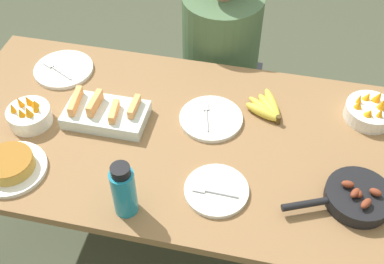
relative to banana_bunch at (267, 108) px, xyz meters
The scene contains 13 objects.
ground_plane 0.80m from the banana_bunch, 142.60° to the right, with size 14.00×14.00×0.00m, color #474C38.
dining_table 0.34m from the banana_bunch, 142.60° to the right, with size 1.89×0.89×0.72m.
banana_bunch is the anchor object (origin of this frame).
melon_tray 0.62m from the banana_bunch, 163.79° to the right, with size 0.31×0.18×0.10m.
skillet 0.49m from the banana_bunch, 47.72° to the right, with size 0.35×0.22×0.08m.
frittata_plate_center 0.96m from the banana_bunch, 149.98° to the right, with size 0.25×0.25×0.06m.
empty_plate_near_front 0.87m from the banana_bunch, behind, with size 0.25×0.25×0.02m.
empty_plate_far_left 0.22m from the banana_bunch, 156.06° to the right, with size 0.24×0.24×0.02m.
empty_plate_far_right 0.44m from the banana_bunch, 106.34° to the right, with size 0.22×0.22×0.02m.
fruit_bowl_mango 0.39m from the banana_bunch, ahead, with size 0.19×0.19×0.11m.
fruit_bowl_citrus 0.91m from the banana_bunch, 164.11° to the right, with size 0.16×0.16×0.11m.
water_bottle 0.68m from the banana_bunch, 125.81° to the right, with size 0.08×0.08×0.21m.
person_figure 0.61m from the banana_bunch, 119.02° to the left, with size 0.40×0.40×1.14m.
Camera 1 is at (0.26, -1.17, 2.03)m, focal length 45.00 mm.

